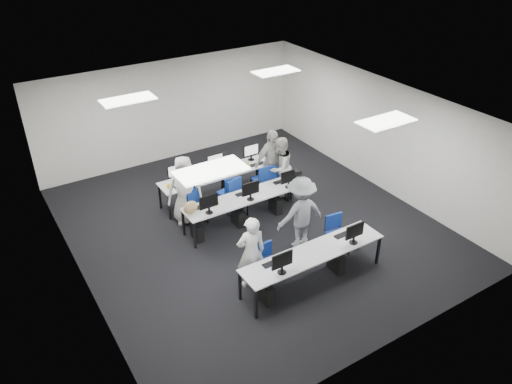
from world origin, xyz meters
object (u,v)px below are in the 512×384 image
chair_1 (336,241)px  chair_2 (194,212)px  desk_front (313,254)px  student_2 (185,190)px  student_3 (271,162)px  photographer (301,213)px  chair_6 (229,199)px  chair_7 (262,186)px  student_1 (280,167)px  desk_mid (247,198)px  chair_0 (269,269)px  chair_5 (190,209)px  student_0 (251,252)px  chair_4 (277,191)px  chair_3 (236,203)px

chair_1 → chair_2: size_ratio=0.92×
desk_front → student_2: bearing=109.9°
student_3 → photographer: size_ratio=1.02×
chair_1 → chair_6: chair_6 is taller
chair_1 → chair_7: 2.90m
student_1 → photographer: bearing=42.7°
desk_mid → chair_6: bearing=96.2°
chair_0 → photographer: (1.25, 0.62, 0.61)m
chair_5 → student_3: 2.52m
chair_0 → chair_1: size_ratio=0.93×
chair_0 → student_1: 3.53m
chair_5 → student_0: bearing=-105.0°
chair_1 → chair_2: 3.50m
student_2 → photographer: photographer is taller
chair_4 → chair_5: (-2.33, 0.39, 0.01)m
desk_front → chair_6: chair_6 is taller
chair_7 → student_3: size_ratio=0.54×
chair_3 → student_2: size_ratio=0.53×
chair_2 → photographer: 2.73m
student_0 → student_3: (2.44, 2.96, 0.08)m
photographer → chair_7: bearing=-96.9°
chair_0 → chair_6: chair_6 is taller
chair_4 → chair_5: chair_5 is taller
desk_front → chair_3: chair_3 is taller
chair_5 → photographer: 2.89m
chair_3 → student_1: student_1 is taller
chair_0 → chair_5: chair_5 is taller
chair_6 → student_2: size_ratio=0.54×
student_0 → student_3: 3.84m
chair_5 → student_1: student_1 is taller
desk_mid → student_3: bearing=35.1°
chair_6 → photographer: (0.59, -2.18, 0.57)m
desk_front → desk_mid: 2.60m
desk_front → student_3: size_ratio=1.79×
chair_7 → student_0: student_0 is taller
chair_4 → student_0: (-2.33, -2.49, 0.54)m
student_0 → desk_mid: bearing=-107.4°
chair_3 → desk_front: bearing=-83.4°
desk_mid → student_1: student_1 is taller
chair_1 → chair_4: chair_1 is taller
chair_6 → photographer: size_ratio=0.54×
chair_5 → chair_6: bearing=-21.5°
desk_front → student_1: student_1 is taller
chair_4 → student_0: size_ratio=0.53×
chair_2 → chair_3: size_ratio=1.04×
desk_mid → chair_0: size_ratio=3.89×
chair_6 → student_2: (-1.15, 0.09, 0.57)m
student_1 → photographer: 2.30m
chair_2 → student_3: 2.50m
desk_front → chair_0: bearing=145.1°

